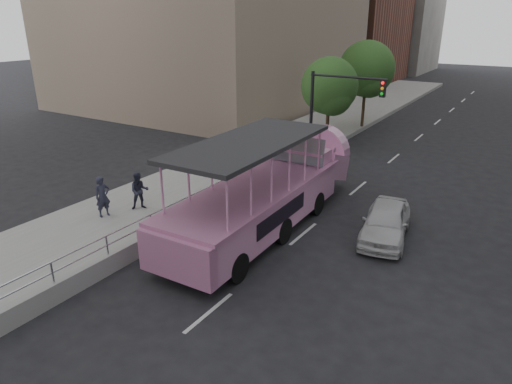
% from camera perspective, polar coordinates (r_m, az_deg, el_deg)
% --- Properties ---
extents(ground, '(160.00, 160.00, 0.00)m').
position_cam_1_polar(ground, '(15.42, -4.26, -9.94)').
color(ground, black).
extents(sidewalk, '(5.50, 80.00, 0.30)m').
position_cam_1_polar(sidewalk, '(25.91, -1.46, 3.58)').
color(sidewalk, '#989994').
rests_on(sidewalk, ground).
extents(kerb_wall, '(0.24, 30.00, 0.36)m').
position_cam_1_polar(kerb_wall, '(18.34, -8.48, -3.15)').
color(kerb_wall, gray).
rests_on(kerb_wall, sidewalk).
extents(guardrail, '(0.07, 22.00, 0.71)m').
position_cam_1_polar(guardrail, '(18.08, -8.60, -1.23)').
color(guardrail, silver).
rests_on(guardrail, kerb_wall).
extents(duck_boat, '(3.13, 11.61, 3.83)m').
position_cam_1_polar(duck_boat, '(18.27, 1.83, 0.19)').
color(duck_boat, black).
rests_on(duck_boat, ground).
extents(car, '(2.31, 4.26, 1.38)m').
position_cam_1_polar(car, '(17.97, 15.91, -3.57)').
color(car, silver).
rests_on(car, ground).
extents(pedestrian_near, '(0.55, 0.70, 1.68)m').
position_cam_1_polar(pedestrian_near, '(19.42, -18.62, -0.55)').
color(pedestrian_near, '#262939').
rests_on(pedestrian_near, sidewalk).
extents(pedestrian_mid, '(0.96, 0.98, 1.60)m').
position_cam_1_polar(pedestrian_mid, '(19.74, -14.37, 0.13)').
color(pedestrian_mid, '#262939').
rests_on(pedestrian_mid, sidewalk).
extents(parking_sign, '(0.08, 0.63, 2.77)m').
position_cam_1_polar(parking_sign, '(22.61, 1.83, 5.17)').
color(parking_sign, black).
rests_on(parking_sign, ground).
extents(traffic_signal, '(4.20, 0.32, 5.20)m').
position_cam_1_polar(traffic_signal, '(25.39, 9.45, 10.73)').
color(traffic_signal, black).
rests_on(traffic_signal, ground).
extents(street_tree_near, '(3.52, 3.52, 5.72)m').
position_cam_1_polar(street_tree_near, '(29.07, 9.28, 12.67)').
color(street_tree_near, '#342517').
rests_on(street_tree_near, ground).
extents(street_tree_far, '(3.97, 3.97, 6.45)m').
position_cam_1_polar(street_tree_far, '(34.51, 13.75, 14.46)').
color(street_tree_far, '#342517').
rests_on(street_tree_far, ground).
extents(midrise_stone_b, '(16.00, 14.00, 20.00)m').
position_cam_1_polar(midrise_stone_b, '(78.34, 15.54, 21.88)').
color(midrise_stone_b, gray).
rests_on(midrise_stone_b, ground).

